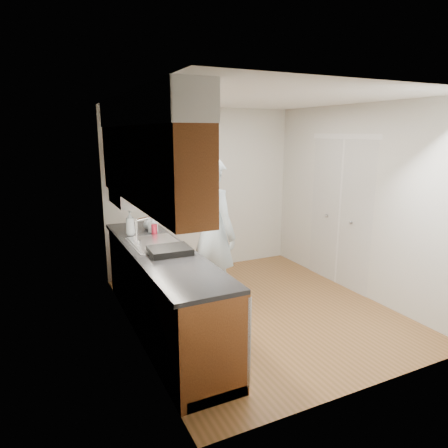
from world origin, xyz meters
name	(u,v)px	position (x,y,z in m)	size (l,w,h in m)	color
floor	(257,309)	(0.00, 0.00, 0.00)	(3.50, 3.50, 0.00)	brown
ceiling	(262,98)	(0.00, 0.00, 2.50)	(3.50, 3.50, 0.00)	white
wall_left	(131,223)	(-1.50, 0.00, 1.25)	(0.02, 3.50, 2.50)	beige
wall_right	(357,201)	(1.50, 0.00, 1.25)	(0.02, 3.50, 2.50)	beige
wall_back	(202,191)	(0.00, 1.75, 1.25)	(3.00, 0.02, 2.50)	beige
counter	(162,288)	(-1.20, 0.00, 0.49)	(0.64, 2.80, 1.30)	brown
upper_cabinets	(143,152)	(-1.33, 0.05, 1.95)	(0.47, 2.80, 1.21)	brown
closet_door	(340,214)	(1.49, 0.30, 1.02)	(0.02, 1.22, 2.05)	silver
floor_mat	(213,306)	(-0.46, 0.31, 0.01)	(0.50, 0.86, 0.02)	slate
person	(213,224)	(-0.46, 0.31, 1.07)	(0.74, 0.49, 2.10)	#A9C1CE
soap_bottle_a	(130,223)	(-1.36, 0.71, 1.09)	(0.11, 0.11, 0.29)	silver
soap_bottle_b	(153,224)	(-1.07, 0.73, 1.04)	(0.09, 0.09, 0.20)	silver
soap_bottle_c	(148,222)	(-1.08, 0.92, 1.03)	(0.13, 0.13, 0.17)	silver
soda_can	(154,229)	(-1.10, 0.60, 1.00)	(0.07, 0.07, 0.13)	#A41C2E
dish_rack	(170,250)	(-1.17, -0.21, 0.97)	(0.41, 0.35, 0.06)	black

